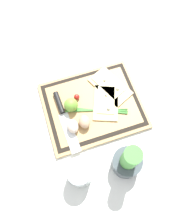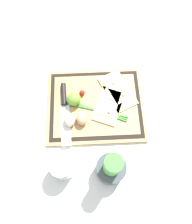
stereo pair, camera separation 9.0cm
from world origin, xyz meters
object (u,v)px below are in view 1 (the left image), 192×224
Objects in this scene: egg_brown at (84,122)px; cherry_tomato_yellow at (70,101)px; egg_pink at (73,126)px; pizza_slice_far at (106,102)px; cherry_tomato_red at (77,97)px; knife at (62,111)px; herb_pot at (128,161)px; lime at (71,105)px; sauce_jar at (80,174)px; pizza_slice_near at (110,86)px.

egg_brown is 2.67× the size of cherry_tomato_yellow.
egg_pink is 0.12m from cherry_tomato_yellow.
cherry_tomato_red is (0.11, -0.06, 0.01)m from pizza_slice_far.
cherry_tomato_yellow is at bearing -18.78° from pizza_slice_far.
pizza_slice_far is at bearing 175.15° from knife.
pizza_slice_far is 0.13m from egg_brown.
cherry_tomato_red is 0.12× the size of herb_pot.
lime reaches higher than knife.
cherry_tomato_red is at bearing -91.07° from egg_brown.
sauce_jar is at bearing 82.33° from egg_pink.
herb_pot reaches higher than knife.
herb_pot reaches higher than sauce_jar.
egg_brown is at bearing -111.45° from sauce_jar.
sauce_jar is at bearing 68.55° from egg_brown.
egg_pink is at bearing 81.65° from cherry_tomato_yellow.
lime is 0.28m from sauce_jar.
egg_brown is at bearing 110.46° from lime.
egg_brown reaches higher than cherry_tomato_red.
cherry_tomato_yellow is at bearing 15.47° from cherry_tomato_red.
egg_brown is at bearing 39.58° from pizza_slice_near.
lime is 0.05m from cherry_tomato_red.
knife is at bearing -4.85° from pizza_slice_far.
sauce_jar is (0.07, 0.19, 0.00)m from egg_brown.
pizza_slice_near is at bearing -99.18° from herb_pot.
sauce_jar is at bearing 53.06° from pizza_slice_far.
egg_pink reaches higher than pizza_slice_far.
cherry_tomato_yellow is 0.11× the size of herb_pot.
sauce_jar is at bearing -5.11° from herb_pot.
pizza_slice_near is 3.66× the size of lime.
egg_pink is 2.67× the size of cherry_tomato_yellow.
sauce_jar reaches higher than cherry_tomato_yellow.
pizza_slice_near is 0.25m from egg_pink.
sauce_jar reaches higher than pizza_slice_near.
pizza_slice_far is 0.18m from egg_pink.
lime reaches higher than pizza_slice_far.
pizza_slice_far is 3.27× the size of egg_brown.
herb_pot is at bearing 174.89° from sauce_jar.
cherry_tomato_yellow is 0.31m from sauce_jar.
egg_pink is at bearing 5.25° from egg_brown.
herb_pot is (-0.18, 0.28, 0.05)m from knife.
sauce_jar is (0.18, -0.02, -0.03)m from herb_pot.
cherry_tomato_red is at bearing -72.90° from herb_pot.
herb_pot reaches higher than egg_pink.
pizza_slice_near is 1.03× the size of herb_pot.
pizza_slice_far is 1.86× the size of sauce_jar.
herb_pot is at bearing 127.13° from egg_pink.
egg_pink is at bearing 33.03° from pizza_slice_near.
cherry_tomato_red is 0.04m from cherry_tomato_yellow.
cherry_tomato_red is at bearing -112.52° from egg_pink.
lime is at bearing -169.87° from knife.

